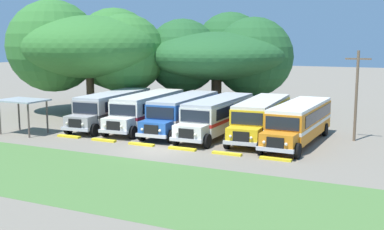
% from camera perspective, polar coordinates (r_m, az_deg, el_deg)
% --- Properties ---
extents(ground_plane, '(220.00, 220.00, 0.00)m').
position_cam_1_polar(ground_plane, '(32.93, -4.35, -4.11)').
color(ground_plane, slate).
extents(foreground_grass_strip, '(80.00, 9.04, 0.01)m').
position_cam_1_polar(foreground_grass_strip, '(27.17, -12.06, -7.07)').
color(foreground_grass_strip, '#4C7538').
rests_on(foreground_grass_strip, ground_plane).
extents(parked_bus_slot_0, '(3.49, 10.96, 2.82)m').
position_cam_1_polar(parked_bus_slot_0, '(42.69, -9.21, 0.92)').
color(parked_bus_slot_0, '#9E9993').
rests_on(parked_bus_slot_0, ground_plane).
extents(parked_bus_slot_1, '(3.41, 10.95, 2.82)m').
position_cam_1_polar(parked_bus_slot_1, '(41.26, -5.18, 0.73)').
color(parked_bus_slot_1, silver).
rests_on(parked_bus_slot_1, ground_plane).
extents(parked_bus_slot_2, '(3.23, 10.92, 2.82)m').
position_cam_1_polar(parked_bus_slot_2, '(39.55, -1.01, 0.42)').
color(parked_bus_slot_2, '#23519E').
rests_on(parked_bus_slot_2, ground_plane).
extents(parked_bus_slot_3, '(2.82, 10.86, 2.82)m').
position_cam_1_polar(parked_bus_slot_3, '(38.00, 3.05, 0.06)').
color(parked_bus_slot_3, silver).
rests_on(parked_bus_slot_3, ground_plane).
extents(parked_bus_slot_4, '(3.42, 10.95, 2.82)m').
position_cam_1_polar(parked_bus_slot_4, '(37.43, 8.13, -0.15)').
color(parked_bus_slot_4, yellow).
rests_on(parked_bus_slot_4, ground_plane).
extents(parked_bus_slot_5, '(2.81, 10.85, 2.82)m').
position_cam_1_polar(parked_bus_slot_5, '(35.81, 12.42, -0.67)').
color(parked_bus_slot_5, orange).
rests_on(parked_bus_slot_5, ground_plane).
extents(curb_wheelstop_0, '(2.00, 0.36, 0.15)m').
position_cam_1_polar(curb_wheelstop_0, '(38.22, -14.19, -2.44)').
color(curb_wheelstop_0, yellow).
rests_on(curb_wheelstop_0, ground_plane).
extents(curb_wheelstop_1, '(2.00, 0.36, 0.15)m').
position_cam_1_polar(curb_wheelstop_1, '(36.25, -10.27, -2.91)').
color(curb_wheelstop_1, yellow).
rests_on(curb_wheelstop_1, ground_plane).
extents(curb_wheelstop_2, '(2.00, 0.36, 0.15)m').
position_cam_1_polar(curb_wheelstop_2, '(34.47, -5.93, -3.42)').
color(curb_wheelstop_2, yellow).
rests_on(curb_wheelstop_2, ground_plane).
extents(curb_wheelstop_3, '(2.00, 0.36, 0.15)m').
position_cam_1_polar(curb_wheelstop_3, '(32.91, -1.14, -3.96)').
color(curb_wheelstop_3, yellow).
rests_on(curb_wheelstop_3, ground_plane).
extents(curb_wheelstop_4, '(2.00, 0.36, 0.15)m').
position_cam_1_polar(curb_wheelstop_4, '(31.61, 4.10, -4.52)').
color(curb_wheelstop_4, yellow).
rests_on(curb_wheelstop_4, ground_plane).
extents(curb_wheelstop_5, '(2.00, 0.36, 0.15)m').
position_cam_1_polar(curb_wheelstop_5, '(30.59, 9.74, -5.08)').
color(curb_wheelstop_5, yellow).
rests_on(curb_wheelstop_5, ground_plane).
extents(broad_shade_tree, '(14.62, 14.66, 10.33)m').
position_cam_1_polar(broad_shade_tree, '(50.77, 3.43, 7.09)').
color(broad_shade_tree, brown).
rests_on(broad_shade_tree, ground_plane).
extents(secondary_tree, '(15.51, 15.23, 11.31)m').
position_cam_1_polar(secondary_tree, '(50.85, -11.66, 7.65)').
color(secondary_tree, brown).
rests_on(secondary_tree, ground_plane).
extents(utility_pole, '(1.80, 0.20, 6.58)m').
position_cam_1_polar(utility_pole, '(37.26, 18.67, 2.46)').
color(utility_pole, brown).
rests_on(utility_pole, ground_plane).
extents(waiting_shelter, '(3.60, 2.60, 2.72)m').
position_cam_1_polar(waiting_shelter, '(40.37, -19.17, 1.35)').
color(waiting_shelter, brown).
rests_on(waiting_shelter, ground_plane).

